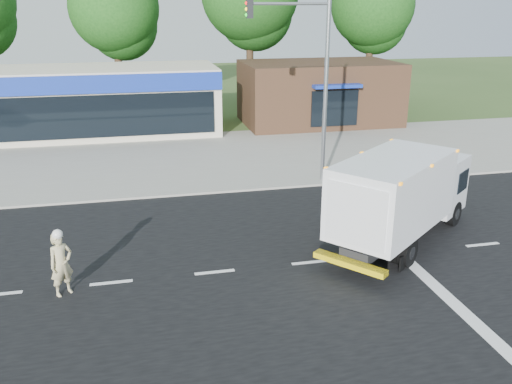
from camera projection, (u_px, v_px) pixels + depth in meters
ground at (310, 263)px, 16.79m from camera, size 120.00×120.00×0.00m
road_asphalt at (310, 263)px, 16.79m from camera, size 60.00×14.00×0.02m
sidewalk at (254, 181)px, 24.33m from camera, size 60.00×2.40×0.12m
parking_apron at (231, 150)px, 29.69m from camera, size 60.00×9.00×0.02m
lane_markings at (369, 278)px, 15.82m from camera, size 55.20×7.00×0.01m
ems_box_truck at (402, 192)px, 17.63m from camera, size 6.83×6.10×3.12m
emergency_worker at (61, 263)px, 14.68m from camera, size 0.79×0.74×1.93m
retail_strip_mall at (67, 102)px, 32.66m from camera, size 18.00×6.20×4.00m
brown_storefront at (319, 93)px, 35.99m from camera, size 10.00×6.70×4.00m
traffic_signal_pole at (312, 71)px, 22.66m from camera, size 3.51×0.25×8.00m
background_trees at (185, 7)px, 40.15m from camera, size 36.77×7.39×12.10m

